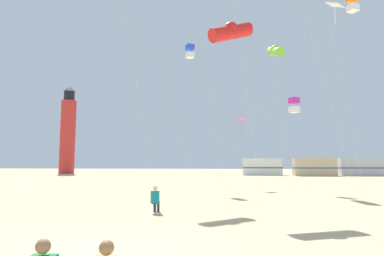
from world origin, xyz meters
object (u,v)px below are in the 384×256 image
Objects in this scene: kite_diamond_white at (334,13)px; rv_van_silver at (360,167)px; kite_box_blue at (190,52)px; kite_diamond_rainbow at (241,122)px; kite_box_magenta at (294,105)px; rv_van_white at (262,167)px; kite_box_orange at (352,4)px; lighthouse_distant at (68,132)px; kite_tube_lime at (275,51)px; kite_flyer_standing at (155,198)px; rv_van_tan at (314,167)px; kite_tube_scarlet at (231,32)px.

kite_diamond_white is 39.77m from rv_van_silver.
kite_box_blue reaches higher than rv_van_silver.
kite_diamond_rainbow is 4.73m from kite_box_magenta.
kite_box_orange is at bearing -82.52° from rv_van_white.
lighthouse_distant is (-37.92, 38.63, -4.70)m from kite_box_orange.
kite_box_orange reaches higher than kite_box_magenta.
kite_diamond_rainbow is 6.31m from kite_tube_lime.
kite_box_orange is (11.53, 7.26, 11.93)m from kite_flyer_standing.
kite_tube_scarlet is at bearing -109.91° from rv_van_tan.
lighthouse_distant reaches higher than kite_box_orange.
kite_box_orange is at bearing -147.83° from kite_flyer_standing.
kite_flyer_standing is at bearing -122.62° from kite_tube_lime.
rv_van_tan and rv_van_silver have the same top height.
kite_box_orange is 2.04× the size of rv_van_silver.
kite_box_blue is at bearing -169.50° from kite_diamond_rainbow.
kite_tube_lime is at bearing -121.39° from rv_van_silver.
rv_van_tan is at bearing 57.14° from kite_box_blue.
lighthouse_distant is at bearing 131.53° from kite_diamond_white.
kite_box_blue is at bearing 141.35° from kite_diamond_white.
kite_box_blue is 42.74m from lighthouse_distant.
rv_van_silver is (17.82, 29.47, -9.43)m from kite_tube_lime.
kite_box_blue is (0.28, 12.69, 10.90)m from kite_flyer_standing.
kite_box_orange is 36.27m from rv_van_white.
kite_diamond_rainbow is 34.20m from rv_van_silver.
rv_van_tan is (10.40, 28.27, -9.43)m from kite_tube_lime.
kite_box_magenta is at bearing -45.27° from lighthouse_distant.
lighthouse_distant is (-26.67, 33.20, -3.67)m from kite_box_blue.
kite_box_orange reaches higher than kite_flyer_standing.
lighthouse_distant reaches higher than rv_van_tan.
kite_flyer_standing is 14.85m from kite_box_magenta.
kite_box_orange is 54.34m from lighthouse_distant.
kite_tube_scarlet is at bearing -74.35° from kite_box_blue.
kite_box_blue is 1.03× the size of kite_diamond_white.
kite_tube_lime is 31.57m from rv_van_tan.
kite_box_magenta is (3.79, -2.68, 0.89)m from kite_diamond_rainbow.
kite_box_blue is at bearing 167.44° from kite_tube_lime.
kite_flyer_standing is 42.84m from rv_van_white.
kite_flyer_standing is 0.09× the size of kite_box_orange.
kite_tube_lime is 4.56m from kite_box_magenta.
kite_box_orange is (3.17, -3.55, 6.10)m from kite_box_magenta.
kite_box_orange is at bearing -99.93° from rv_van_tan.
kite_box_orange reaches higher than kite_tube_lime.
kite_box_blue is 1.88× the size of rv_van_silver.
lighthouse_distant is at bearing -60.11° from kite_flyer_standing.
lighthouse_distant is at bearing 173.93° from rv_van_silver.
kite_tube_scarlet is (-1.21, -11.84, 3.06)m from kite_diamond_rainbow.
kite_box_magenta reaches higher than rv_van_silver.
kite_diamond_rainbow is 0.92× the size of rv_van_silver.
kite_flyer_standing is at bearing -147.81° from kite_box_orange.
kite_tube_scarlet is 53.33m from lighthouse_distant.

